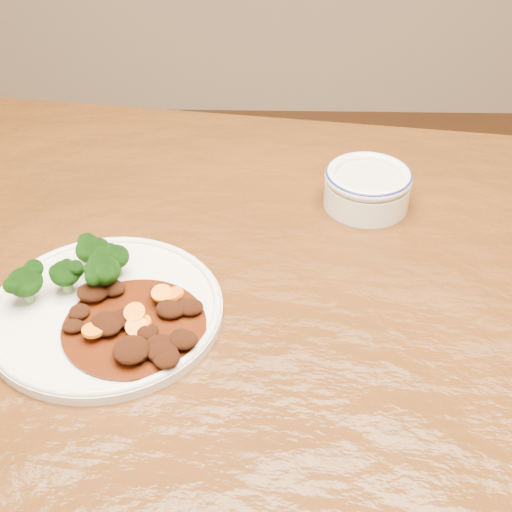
{
  "coord_description": "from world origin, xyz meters",
  "views": [
    {
      "loc": [
        -0.05,
        -0.56,
        1.27
      ],
      "look_at": [
        -0.07,
        0.08,
        0.77
      ],
      "focal_mm": 50.0,
      "sensor_mm": 36.0,
      "label": 1
    }
  ],
  "objects": [
    {
      "name": "dining_table",
      "position": [
        0.0,
        0.0,
        0.67
      ],
      "size": [
        1.61,
        1.1,
        0.75
      ],
      "rotation": [
        0.0,
        0.0,
        -0.14
      ],
      "color": "#4C260D",
      "rests_on": "ground"
    },
    {
      "name": "dinner_plate",
      "position": [
        -0.23,
        -0.0,
        0.76
      ],
      "size": [
        0.25,
        0.25,
        0.02
      ],
      "rotation": [
        0.0,
        0.0,
        -0.14
      ],
      "color": "white",
      "rests_on": "dining_table"
    },
    {
      "name": "broccoli_florets",
      "position": [
        -0.26,
        0.03,
        0.79
      ],
      "size": [
        0.12,
        0.09,
        0.04
      ],
      "color": "#69954D",
      "rests_on": "dinner_plate"
    },
    {
      "name": "dip_bowl",
      "position": [
        0.07,
        0.22,
        0.78
      ],
      "size": [
        0.11,
        0.11,
        0.05
      ],
      "rotation": [
        0.0,
        0.0,
        0.16
      ],
      "color": "silver",
      "rests_on": "dining_table"
    },
    {
      "name": "mince_stew",
      "position": [
        -0.19,
        -0.04,
        0.77
      ],
      "size": [
        0.15,
        0.15,
        0.03
      ],
      "color": "#421807",
      "rests_on": "dinner_plate"
    }
  ]
}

